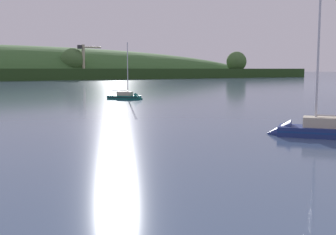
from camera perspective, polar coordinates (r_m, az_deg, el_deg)
dockside_crane at (r=233.69m, az=-11.03°, el=7.12°), size 12.89×3.56×18.10m
sailboat_near_mooring at (r=36.43m, az=18.87°, el=-2.01°), size 7.13×8.35×12.59m
sailboat_midwater_white at (r=76.85m, az=-5.29°, el=2.61°), size 5.73×6.33×10.93m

